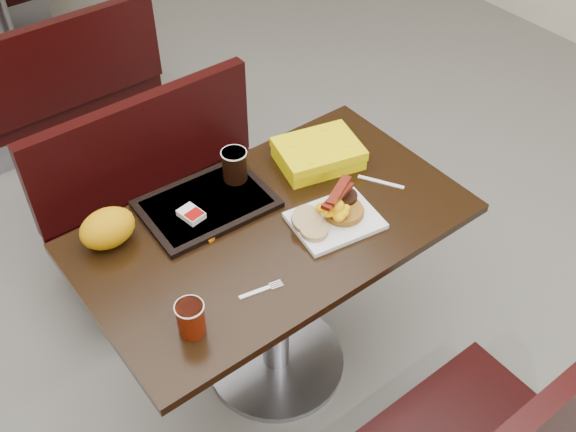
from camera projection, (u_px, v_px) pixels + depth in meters
floor at (276, 363)px, 2.61m from camera, size 6.00×7.00×0.01m
table_near at (275, 301)px, 2.35m from camera, size 1.20×0.70×0.75m
bench_near_n at (172, 197)px, 2.76m from camera, size 1.00×0.46×0.72m
table_far at (1, 18)px, 3.84m from camera, size 1.20×0.70×0.75m
bench_far_s at (52, 72)px, 3.45m from camera, size 1.00×0.46×0.72m
platter at (335, 221)px, 2.09m from camera, size 0.29×0.24×0.02m
pancake_stack at (343, 210)px, 2.10m from camera, size 0.14×0.14×0.03m
sausage_patty at (344, 196)px, 2.11m from camera, size 0.10×0.10×0.01m
scrambled_eggs at (336, 208)px, 2.05m from camera, size 0.09×0.08×0.05m
bacon_strips at (338, 195)px, 2.04m from camera, size 0.18×0.13×0.01m
muffin_bottom at (314, 231)px, 2.04m from camera, size 0.10×0.10×0.02m
muffin_top at (306, 219)px, 2.05m from camera, size 0.12×0.12×0.05m
coffee_cup_near at (191, 319)px, 1.76m from camera, size 0.09×0.09×0.10m
fork at (255, 292)px, 1.89m from camera, size 0.13×0.05×0.00m
knife at (381, 182)px, 2.23m from camera, size 0.09×0.14×0.00m
condiment_syrup at (211, 237)px, 2.05m from camera, size 0.05×0.04×0.01m
condiment_ketchup at (272, 201)px, 2.16m from camera, size 0.04×0.04×0.01m
tray at (207, 204)px, 2.14m from camera, size 0.42×0.30×0.02m
hashbrown_sleeve_left at (191, 214)px, 2.08m from camera, size 0.07×0.09×0.02m
coffee_cup_far at (235, 166)px, 2.18m from camera, size 0.10×0.10×0.11m
clamshell at (318, 154)px, 2.29m from camera, size 0.32×0.27×0.07m
paper_bag at (108, 228)px, 1.99m from camera, size 0.18×0.13×0.12m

